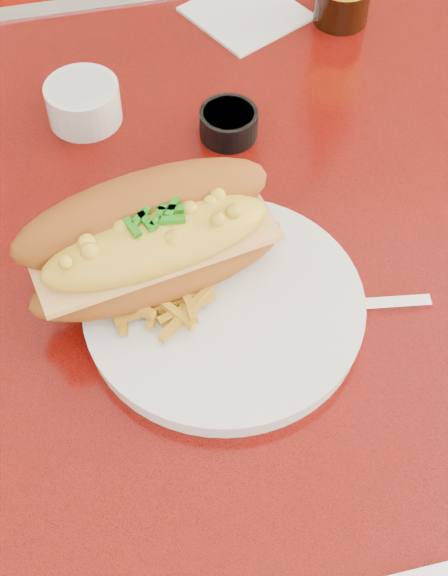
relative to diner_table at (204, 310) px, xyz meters
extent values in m
plane|color=silver|center=(0.00, 0.00, -0.61)|extent=(8.00, 8.00, 0.00)
cube|color=#B3120B|center=(0.00, 0.00, 0.14)|extent=(1.20, 0.80, 0.04)
cube|color=silver|center=(0.00, 0.40, 0.14)|extent=(1.22, 0.03, 0.04)
cylinder|color=silver|center=(0.00, 0.00, -0.24)|extent=(0.09, 0.09, 0.72)
cylinder|color=silver|center=(0.00, 0.00, -0.59)|extent=(0.52, 0.52, 0.03)
cube|color=maroon|center=(0.00, 0.78, -0.38)|extent=(1.20, 0.50, 0.45)
cylinder|color=silver|center=(0.00, -0.12, 0.17)|extent=(0.31, 0.31, 0.02)
cylinder|color=silver|center=(0.00, -0.12, 0.18)|extent=(0.31, 0.31, 0.00)
ellipsoid|color=#954E18|center=(-0.06, -0.08, 0.20)|extent=(0.26, 0.12, 0.05)
cube|color=#EBBA69|center=(-0.06, -0.08, 0.22)|extent=(0.23, 0.10, 0.01)
ellipsoid|color=yellow|center=(-0.06, -0.08, 0.24)|extent=(0.22, 0.11, 0.05)
ellipsoid|color=#954E18|center=(-0.06, -0.05, 0.24)|extent=(0.26, 0.13, 0.10)
cube|color=silver|center=(0.05, -0.08, 0.18)|extent=(0.04, 0.11, 0.00)
cube|color=silver|center=(0.03, -0.02, 0.18)|extent=(0.02, 0.03, 0.00)
cylinder|color=silver|center=(-0.10, 0.18, 0.18)|extent=(0.09, 0.09, 0.05)
cylinder|color=black|center=(-0.10, 0.18, 0.20)|extent=(0.08, 0.08, 0.01)
cylinder|color=black|center=(0.06, 0.12, 0.18)|extent=(0.08, 0.08, 0.03)
cylinder|color=#EF8257|center=(0.06, 0.12, 0.19)|extent=(0.07, 0.07, 0.01)
cube|color=silver|center=(0.07, -0.13, 0.16)|extent=(0.12, 0.03, 0.00)
cube|color=silver|center=(0.16, -0.15, 0.16)|extent=(0.07, 0.02, 0.01)
cube|color=white|center=(0.13, 0.33, 0.16)|extent=(0.17, 0.17, 0.00)
camera|label=1|loc=(-0.10, -0.54, 0.78)|focal=50.00mm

